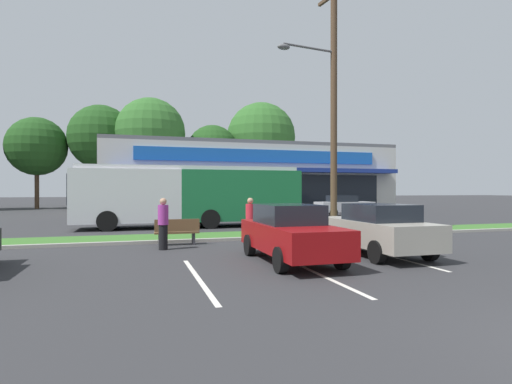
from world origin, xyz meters
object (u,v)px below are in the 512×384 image
Objects in this scene: city_bus at (190,194)px; car_4 at (377,229)px; utility_pole at (332,100)px; pedestrian_by_pole at (250,221)px; pedestrian_near_bench at (163,224)px; bus_stop_bench at (177,231)px; car_2 at (344,205)px; car_0 at (291,233)px.

city_bus is 2.72× the size of car_4.
utility_pole is 6.72× the size of pedestrian_by_pole.
pedestrian_near_bench is 1.01× the size of pedestrian_by_pole.
city_bus is at bearing -101.27° from bus_stop_bench.
utility_pole is 7.21m from pedestrian_by_pole.
car_2 is 17.73m from pedestrian_by_pole.
pedestrian_near_bench is at bearing 64.26° from car_4.
car_4 reaches higher than bus_stop_bench.
pedestrian_by_pole is (-4.44, -2.16, -5.25)m from utility_pole.
car_4 is (5.68, -4.05, 0.30)m from bus_stop_bench.
utility_pole is 9.23m from bus_stop_bench.
car_4 is (-1.43, -5.85, -5.30)m from utility_pole.
car_0 reaches higher than car_4.
pedestrian_near_bench is (-6.23, 3.01, 0.07)m from car_4.
car_2 is at bearing -152.90° from city_bus.
pedestrian_by_pole is at bearing 39.25° from car_4.
bus_stop_bench is 6.98m from car_4.
utility_pole is 8.87m from city_bus.
city_bus reaches higher than bus_stop_bench.
utility_pole reaches higher than pedestrian_near_bench.
car_0 is 4.65m from pedestrian_near_bench.
city_bus reaches higher than car_0.
city_bus is 7.42× the size of bus_stop_bench.
pedestrian_by_pole reaches higher than car_0.
city_bus is 7.26m from bus_stop_bench.
utility_pole is at bearing -121.06° from car_2.
city_bus is at bearing 88.76° from pedestrian_by_pole.
car_4 is at bearing -103.75° from utility_pole.
car_4 is 4.76m from pedestrian_by_pole.
pedestrian_near_bench reaches higher than pedestrian_by_pole.
pedestrian_near_bench is (-7.67, -2.84, -5.24)m from utility_pole.
car_0 is at bearing -125.54° from utility_pole.
car_0 is (1.31, -11.37, -0.96)m from city_bus.
utility_pole reaches higher than car_4.
car_2 is at bearing 147.32° from car_0.
bus_stop_bench is (-7.11, -1.80, -5.60)m from utility_pole.
city_bus is at bearing -153.66° from car_2.
utility_pole is 6.64× the size of pedestrian_near_bench.
car_2 is at bearing 39.21° from pedestrian_by_pole.
pedestrian_by_pole is (1.27, -7.38, -0.91)m from city_bus.
pedestrian_by_pole is (-11.34, -13.62, 0.06)m from car_2.
car_2 is 2.53× the size of pedestrian_near_bench.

